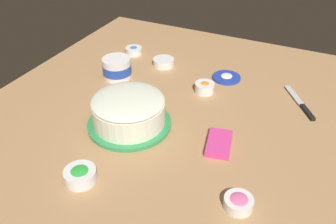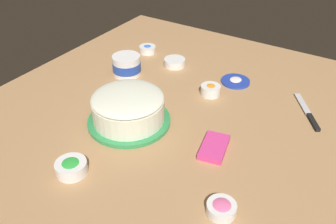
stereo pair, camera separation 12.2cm
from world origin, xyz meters
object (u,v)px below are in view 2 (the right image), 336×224
Objects in this scene: frosting_tub_lid at (235,81)px; sprinkle_bowl_green at (71,167)px; frosted_cake at (128,109)px; sprinkle_bowl_yellow at (175,62)px; sprinkle_bowl_pink at (221,208)px; sprinkle_bowl_orange at (211,90)px; sprinkle_bowl_blue at (147,49)px; spreading_knife at (309,114)px; candy_box_lower at (214,147)px; frosting_tub at (127,65)px.

sprinkle_bowl_green reaches higher than frosting_tub_lid.
frosted_cake reaches higher than sprinkle_bowl_yellow.
sprinkle_bowl_green is 1.18× the size of sprinkle_bowl_pink.
frosting_tub_lid is (0.46, -0.21, -0.05)m from frosted_cake.
frosting_tub_lid is 0.78m from sprinkle_bowl_green.
sprinkle_bowl_orange is 0.28m from sprinkle_bowl_yellow.
sprinkle_bowl_blue is at bearing 85.37° from frosting_tub_lid.
frosting_tub_lid reaches higher than spreading_knife.
sprinkle_bowl_green is at bearing -178.48° from frosted_cake.
frosted_cake is at bearing 1.52° from sprinkle_bowl_green.
sprinkle_bowl_blue is at bearing 67.40° from sprinkle_bowl_orange.
sprinkle_bowl_blue is 0.76m from candy_box_lower.
sprinkle_bowl_blue is at bearing 81.59° from spreading_knife.
sprinkle_bowl_orange is at bearing -13.95° from sprinkle_bowl_green.
spreading_knife is at bearing -98.41° from sprinkle_bowl_blue.
sprinkle_bowl_blue is at bearing 19.40° from sprinkle_bowl_green.
spreading_knife is 1.58× the size of candy_box_lower.
sprinkle_bowl_orange reaches higher than sprinkle_bowl_pink.
sprinkle_bowl_pink is (0.10, -0.44, -0.00)m from sprinkle_bowl_green.
sprinkle_bowl_green is 0.45m from sprinkle_bowl_pink.
sprinkle_bowl_orange and sprinkle_bowl_green have the same top height.
frosting_tub_lid is 0.91× the size of candy_box_lower.
sprinkle_bowl_green reaches higher than sprinkle_bowl_blue.
frosting_tub is 0.38m from sprinkle_bowl_orange.
sprinkle_bowl_pink is at bearing -133.78° from sprinkle_bowl_blue.
frosted_cake is 3.70× the size of sprinkle_bowl_blue.
sprinkle_bowl_orange is 0.60× the size of candy_box_lower.
sprinkle_bowl_orange is (-0.06, 0.37, 0.02)m from spreading_knife.
frosting_tub reaches higher than sprinkle_bowl_pink.
frosted_cake reaches higher than frosting_tub_lid.
frosting_tub is 0.61m from sprinkle_bowl_green.
sprinkle_bowl_orange is at bearing 16.96° from candy_box_lower.
sprinkle_bowl_blue is (0.22, 0.05, -0.03)m from frosting_tub.
candy_box_lower is at bearing -114.49° from frosting_tub.
sprinkle_bowl_orange is 0.63m from sprinkle_bowl_green.
sprinkle_bowl_pink is 1.00m from sprinkle_bowl_blue.
spreading_knife is at bearing -80.68° from sprinkle_bowl_orange.
sprinkle_bowl_pink is at bearing -124.72° from frosting_tub.
frosting_tub_lid is 0.58× the size of spreading_knife.
candy_box_lower is at bearing -151.16° from sprinkle_bowl_orange.
frosting_tub is at bearing 55.28° from sprinkle_bowl_pink.
sprinkle_bowl_green is 0.84m from sprinkle_bowl_blue.
sprinkle_bowl_orange is 0.82× the size of sprinkle_bowl_yellow.
sprinkle_bowl_yellow is 0.84m from sprinkle_bowl_pink.
frosting_tub is 0.76m from spreading_knife.
spreading_knife is 0.81m from sprinkle_bowl_blue.
frosting_tub_lid is (0.19, -0.43, -0.04)m from frosting_tub.
sprinkle_bowl_blue is at bearing 46.22° from sprinkle_bowl_pink.
sprinkle_bowl_blue is (0.50, 0.27, -0.04)m from frosted_cake.
sprinkle_bowl_orange reaches higher than spreading_knife.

